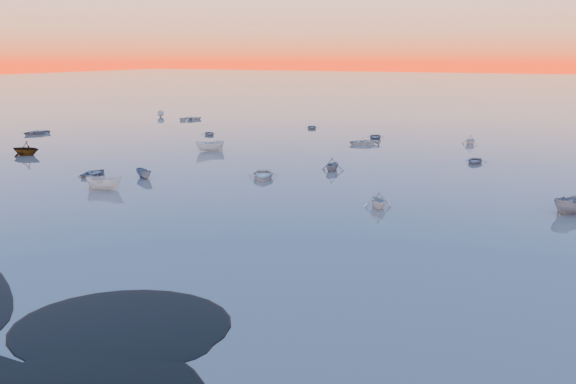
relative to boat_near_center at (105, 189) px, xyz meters
The scene contains 4 objects.
ground 77.51m from the boat_near_center, 78.69° to the left, with size 600.00×600.00×0.00m, color #6C615A.
moored_fleet 32.74m from the boat_near_center, 62.33° to the left, with size 124.00×58.00×1.20m, color silver, non-canonical shape.
boat_near_center is the anchor object (origin of this frame).
boat_near_right 25.50m from the boat_near_center, 45.99° to the left, with size 3.35×1.51×1.17m, color slate.
Camera 1 is at (24.79, -18.26, 13.32)m, focal length 35.00 mm.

